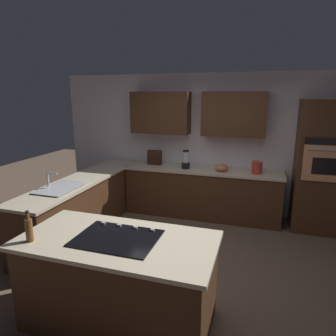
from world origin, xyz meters
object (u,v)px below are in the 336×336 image
wall_oven (322,167)px  sink_unit (60,187)px  blender (186,161)px  mixing_bowl (221,167)px  oil_bottle (29,229)px  kettle (257,168)px  spice_rack (155,157)px  cooktop (117,238)px

wall_oven → sink_unit: size_ratio=3.07×
wall_oven → blender: (2.25, 0.04, -0.03)m
blender → mixing_bowl: (-0.65, 0.00, -0.08)m
blender → oil_bottle: (0.68, 3.15, -0.03)m
wall_oven → sink_unit: (3.68, 1.77, -0.16)m
blender → kettle: (-1.25, 0.00, -0.04)m
blender → spice_rack: 0.66m
blender → oil_bottle: blender is taller
mixing_bowl → spice_rack: bearing=-5.4°
wall_oven → blender: 2.25m
cooktop → kettle: kettle is taller
spice_rack → cooktop: bearing=103.4°
kettle → spice_rack: bearing=-3.7°
mixing_bowl → spice_rack: 1.31m
sink_unit → mixing_bowl: bearing=-140.3°
sink_unit → mixing_bowl: sink_unit is taller
oil_bottle → mixing_bowl: bearing=-112.9°
mixing_bowl → oil_bottle: 3.42m
spice_rack → oil_bottle: 3.27m
sink_unit → blender: blender is taller
blender → mixing_bowl: blender is taller
mixing_bowl → spice_rack: spice_rack is taller
wall_oven → mixing_bowl: bearing=1.4°
sink_unit → kettle: bearing=-147.2°
kettle → blender: bearing=0.0°
wall_oven → oil_bottle: size_ratio=7.27×
wall_oven → blender: size_ratio=6.40×
kettle → wall_oven: bearing=-177.8°
cooktop → kettle: size_ratio=3.60×
sink_unit → kettle: 3.19m
kettle → mixing_bowl: bearing=0.0°
sink_unit → blender: size_ratio=2.08×
oil_bottle → cooktop: bearing=-158.8°
cooktop → mixing_bowl: mixing_bowl is taller
cooktop → blender: bearing=-88.8°
sink_unit → mixing_bowl: 2.70m
wall_oven → kettle: wall_oven is taller
sink_unit → cooktop: (-1.49, 1.13, -0.01)m
kettle → oil_bottle: (1.93, 3.15, 0.01)m
cooktop → blender: blender is taller
cooktop → mixing_bowl: size_ratio=3.22×
oil_bottle → sink_unit: bearing=-62.2°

